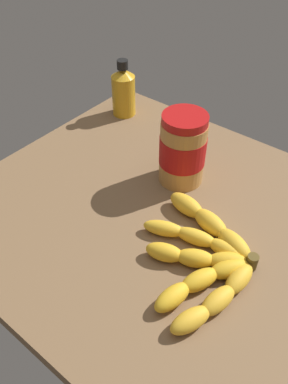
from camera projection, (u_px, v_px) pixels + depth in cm
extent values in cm
cube|color=brown|center=(167.00, 220.00, 79.25)|extent=(81.87, 69.81, 3.46)
ellipsoid|color=gold|center=(234.00, 244.00, 70.03)|extent=(8.76, 6.14, 3.66)
ellipsoid|color=gold|center=(210.00, 223.00, 73.90)|extent=(8.62, 5.43, 3.66)
ellipsoid|color=gold|center=(186.00, 205.00, 77.45)|extent=(8.39, 4.66, 3.66)
ellipsoid|color=gold|center=(228.00, 251.00, 69.34)|extent=(8.00, 3.31, 2.96)
ellipsoid|color=gold|center=(196.00, 237.00, 71.70)|extent=(8.34, 4.68, 2.96)
ellipsoid|color=gold|center=(164.00, 228.00, 73.28)|extent=(8.39, 5.89, 2.96)
ellipsoid|color=gold|center=(227.00, 261.00, 67.37)|extent=(7.56, 6.72, 3.32)
ellipsoid|color=gold|center=(195.00, 258.00, 67.86)|extent=(7.67, 6.20, 3.32)
ellipsoid|color=gold|center=(165.00, 252.00, 68.85)|extent=(7.65, 5.58, 3.32)
ellipsoid|color=gold|center=(229.00, 269.00, 66.22)|extent=(6.73, 7.84, 3.29)
ellipsoid|color=gold|center=(200.00, 280.00, 64.53)|extent=(5.78, 7.94, 3.29)
ellipsoid|color=gold|center=(172.00, 297.00, 62.12)|extent=(4.61, 7.73, 3.29)
ellipsoid|color=gold|center=(239.00, 279.00, 64.75)|extent=(3.43, 7.37, 3.23)
ellipsoid|color=gold|center=(218.00, 300.00, 61.72)|extent=(4.53, 7.76, 3.23)
ellipsoid|color=gold|center=(190.00, 320.00, 59.21)|extent=(5.52, 7.95, 3.23)
cylinder|color=brown|center=(252.00, 262.00, 67.10)|extent=(2.00, 2.00, 3.00)
cylinder|color=#BF8442|center=(182.00, 152.00, 81.53)|extent=(9.68, 9.68, 14.30)
cylinder|color=#B71414|center=(183.00, 150.00, 81.04)|extent=(9.87, 9.87, 6.43)
cylinder|color=#B71414|center=(185.00, 119.00, 76.10)|extent=(9.40, 9.40, 1.76)
cylinder|color=gold|center=(124.00, 96.00, 103.03)|extent=(6.21, 6.21, 10.78)
cone|color=gold|center=(123.00, 73.00, 98.67)|extent=(6.21, 6.21, 2.09)
cylinder|color=black|center=(122.00, 64.00, 97.20)|extent=(2.85, 2.85, 2.28)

